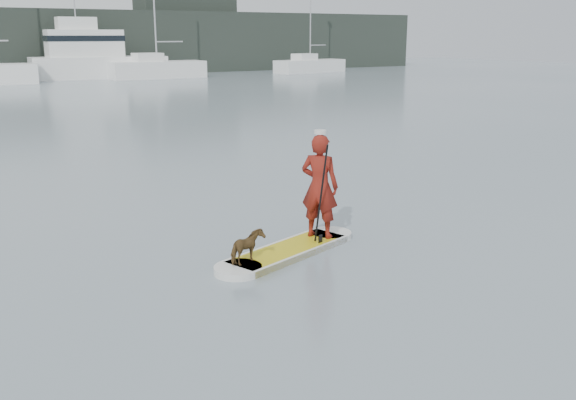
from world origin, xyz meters
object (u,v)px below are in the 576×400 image
sailboat_e (156,68)px  motor_yacht_a (93,56)px  paddleboard (288,251)px  dog (247,247)px  sailboat_f (310,64)px  paddler (320,186)px

sailboat_e → motor_yacht_a: sailboat_e is taller
paddleboard → motor_yacht_a: (9.55, 48.67, 1.87)m
dog → sailboat_e: sailboat_e is taller
dog → sailboat_f: bearing=-56.5°
paddleboard → paddler: bearing=-0.0°
dog → sailboat_f: size_ratio=0.05×
paddler → dog: (-1.82, -0.58, -0.69)m
sailboat_f → motor_yacht_a: sailboat_f is taller
dog → motor_yacht_a: bearing=-34.4°
motor_yacht_a → sailboat_f: bearing=-3.0°
paddleboard → motor_yacht_a: 49.64m
dog → sailboat_f: 56.39m
sailboat_e → paddleboard: bearing=-108.3°
sailboat_e → sailboat_f: size_ratio=1.02×
sailboat_e → motor_yacht_a: 5.58m
paddleboard → dog: size_ratio=4.90×
sailboat_e → sailboat_f: sailboat_e is taller
paddleboard → sailboat_f: bearing=38.8°
dog → motor_yacht_a: motor_yacht_a is taller
paddleboard → dog: (-0.98, -0.31, 0.33)m
sailboat_f → motor_yacht_a: (-21.14, 2.33, 1.13)m
sailboat_e → sailboat_f: 16.34m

